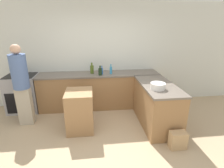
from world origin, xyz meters
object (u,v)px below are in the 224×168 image
Objects in this scene: range_oven at (23,93)px; water_bottle_blue at (102,71)px; person_by_range at (21,83)px; island_table at (80,111)px; olive_oil_bottle at (92,69)px; wine_bottle_dark at (100,71)px; paper_bag at (178,140)px; dish_soap_bottle at (111,70)px; mixing_bowl at (158,86)px.

water_bottle_blue is at bearing -2.36° from range_oven.
water_bottle_blue is 1.83m from person_by_range.
island_table is 1.27m from olive_oil_bottle.
person_by_range is (-1.48, -0.71, -0.08)m from olive_oil_bottle.
paper_bag is at bearing -53.02° from wine_bottle_dark.
range_oven is 2.30m from dish_soap_bottle.
range_oven is 3.25× the size of mixing_bowl.
person_by_range reaches higher than wine_bottle_dark.
person_by_range is (-1.73, -0.60, -0.05)m from water_bottle_blue.
mixing_bowl is 2.81m from person_by_range.
range_oven is 0.89m from person_by_range.
range_oven is 3.32m from mixing_bowl.
mixing_bowl is at bearing -46.41° from wine_bottle_dark.
person_by_range reaches higher than dish_soap_bottle.
dish_soap_bottle reaches higher than wine_bottle_dark.
paper_bag is at bearing -25.09° from island_table.
paper_bag is at bearing -30.04° from range_oven.
range_oven is 1.81m from island_table.
person_by_range is (-2.75, 0.60, -0.03)m from mixing_bowl.
person_by_range is at bearing -162.86° from wine_bottle_dark.
dish_soap_bottle is 1.05× the size of wine_bottle_dark.
mixing_bowl is (1.54, -0.24, 0.57)m from island_table.
olive_oil_bottle is (-0.48, 0.11, 0.01)m from dish_soap_bottle.
person_by_range reaches higher than paper_bag.
range_oven reaches higher than island_table.
wine_bottle_dark reaches higher than water_bottle_blue.
person_by_range is at bearing 158.18° from paper_bag.
dish_soap_bottle reaches higher than paper_bag.
mixing_bowl is at bearing 110.67° from paper_bag.
mixing_bowl is 1.22× the size of wine_bottle_dark.
island_table is 0.48× the size of person_by_range.
water_bottle_blue reaches higher than mixing_bowl.
person_by_range is at bearing -154.44° from olive_oil_bottle.
person_by_range reaches higher than mixing_bowl.
mixing_bowl reaches higher than range_oven.
dish_soap_bottle is (-0.79, 1.20, 0.04)m from mixing_bowl.
paper_bag is at bearing -69.33° from mixing_bowl.
dish_soap_bottle is 2.05m from person_by_range.
mixing_bowl reaches higher than island_table.
range_oven is 3.75m from paper_bag.
dish_soap_bottle is 0.29m from wine_bottle_dark.
water_bottle_blue is 0.68× the size of paper_bag.
olive_oil_bottle is at bearing 136.23° from wine_bottle_dark.
person_by_range is (-1.96, -0.60, -0.07)m from dish_soap_bottle.
wine_bottle_dark is at bearing 17.14° from person_by_range.
person_by_range is at bearing 167.72° from mixing_bowl.
island_table is 3.59× the size of wine_bottle_dark.
paper_bag is (1.29, -1.71, -0.86)m from wine_bottle_dark.
person_by_range is 5.46× the size of paper_bag.
wine_bottle_dark is 0.13× the size of person_by_range.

